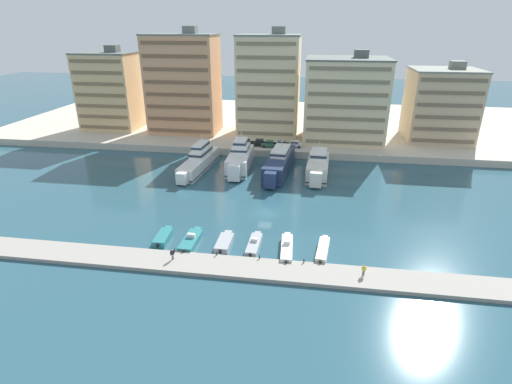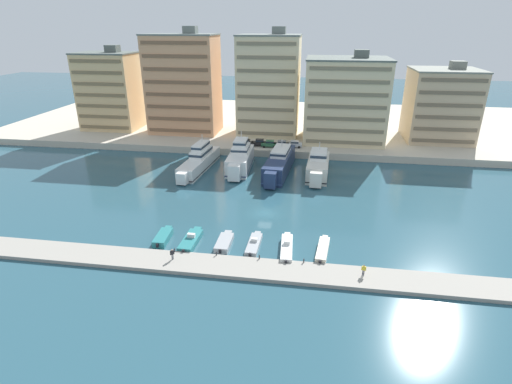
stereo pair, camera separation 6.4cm
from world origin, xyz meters
name	(u,v)px [view 1 (the left image)]	position (x,y,z in m)	size (l,w,h in m)	color
ground_plane	(265,213)	(0.00, 0.00, 0.00)	(400.00, 400.00, 0.00)	#285160
quay_promenade	(291,123)	(0.00, 67.75, 0.89)	(180.00, 70.00, 1.78)	beige
pier_dock	(248,268)	(0.00, -18.53, 0.28)	(120.00, 5.12, 0.56)	#9E998E
yacht_white_far_left	(199,160)	(-18.43, 21.45, 2.13)	(5.51, 21.93, 7.77)	white
yacht_white_left	(240,159)	(-8.89, 22.77, 2.57)	(5.25, 17.80, 8.72)	white
yacht_navy_mid_left	(279,163)	(0.48, 21.92, 2.26)	(6.09, 22.68, 7.15)	navy
yacht_ivory_center_left	(318,166)	(9.31, 21.14, 2.26)	(5.23, 16.68, 7.32)	silver
motorboat_teal_far_left	(163,237)	(-14.76, -12.24, 0.55)	(2.18, 6.17, 1.10)	teal
motorboat_teal_left	(191,240)	(-10.13, -12.43, 0.50)	(2.32, 7.71, 1.52)	teal
motorboat_grey_mid_left	(225,242)	(-4.82, -12.12, 0.43)	(2.14, 6.40, 0.88)	#9EA3A8
motorboat_grey_center_left	(254,244)	(-0.16, -11.88, 0.39)	(1.89, 7.30, 1.21)	#9EA3A8
motorboat_white_center	(287,248)	(4.97, -12.61, 0.52)	(2.10, 8.59, 1.59)	white
motorboat_cream_center_right	(323,250)	(10.38, -12.38, 0.54)	(2.25, 7.75, 1.07)	beige
car_black_far_left	(245,142)	(-9.91, 36.05, 2.76)	(4.12, 1.95, 1.80)	black
car_black_left	(259,142)	(-6.33, 36.74, 2.76)	(4.23, 2.19, 1.80)	black
car_green_mid_left	(269,144)	(-3.49, 35.94, 2.76)	(4.17, 2.05, 1.80)	#2D6642
car_grey_center_left	(281,144)	(-0.37, 36.30, 2.76)	(4.25, 2.25, 1.80)	slate
car_silver_center	(294,144)	(2.93, 36.64, 2.76)	(4.22, 2.18, 1.80)	#B7BCC1
apartment_block_far_left	(110,91)	(-53.99, 50.21, 13.04)	(16.90, 12.83, 24.39)	#E0BC84
apartment_block_left	(183,84)	(-30.28, 48.90, 15.61)	(20.20, 12.52, 29.54)	tan
apartment_block_mid_left	(269,86)	(-5.54, 50.82, 15.56)	(17.18, 15.46, 29.44)	beige
apartment_block_center_left	(345,100)	(15.74, 46.49, 12.80)	(21.69, 17.24, 23.95)	beige
apartment_block_center	(440,105)	(41.69, 50.75, 11.39)	(17.46, 15.74, 21.11)	#C6AD89
pedestrian_near_edge	(172,253)	(-11.07, -18.22, 1.55)	(0.52, 0.47, 1.67)	#4C515B
pedestrian_mid_deck	(364,269)	(15.77, -18.13, 1.51)	(0.61, 0.30, 1.60)	#282D3D
bollard_west	(175,250)	(-11.49, -16.22, 0.88)	(0.20, 0.20, 0.61)	#2D2D33
bollard_west_mid	(216,253)	(-5.09, -16.22, 0.88)	(0.20, 0.20, 0.61)	#2D2D33
bollard_east_mid	(260,257)	(1.30, -16.22, 0.88)	(0.20, 0.20, 0.61)	#2D2D33
bollard_east	(304,260)	(7.69, -16.22, 0.88)	(0.20, 0.20, 0.61)	#2D2D33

